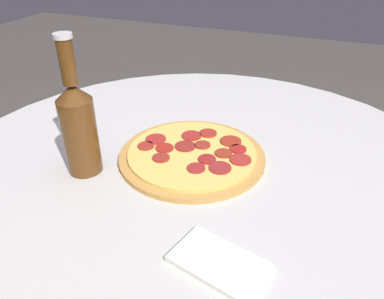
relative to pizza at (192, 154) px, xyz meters
name	(u,v)px	position (x,y,z in m)	size (l,w,h in m)	color
table	(200,246)	(-0.03, 0.03, -0.21)	(1.06, 1.06, 0.74)	silver
pizza	(192,154)	(0.00, 0.00, 0.00)	(0.29, 0.29, 0.02)	#C68E47
beer_bottle	(78,124)	(0.17, 0.11, 0.09)	(0.06, 0.06, 0.26)	#563314
napkin	(218,262)	(-0.13, 0.24, 0.00)	(0.14, 0.11, 0.01)	white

